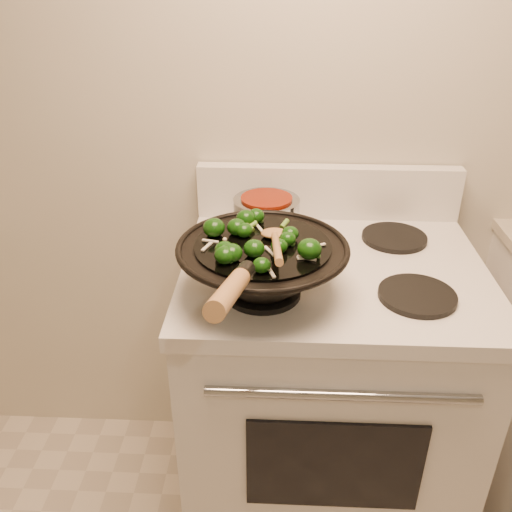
{
  "coord_description": "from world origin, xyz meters",
  "views": [
    {
      "loc": [
        -0.2,
        -0.05,
        1.61
      ],
      "look_at": [
        -0.25,
        1.01,
        1.03
      ],
      "focal_mm": 38.0,
      "sensor_mm": 36.0,
      "label": 1
    }
  ],
  "objects": [
    {
      "name": "stove",
      "position": [
        -0.06,
        1.17,
        0.47
      ],
      "size": [
        0.78,
        0.67,
        1.08
      ],
      "color": "white",
      "rests_on": "ground"
    },
    {
      "name": "wok",
      "position": [
        -0.24,
        1.02,
        1.0
      ],
      "size": [
        0.39,
        0.65,
        0.26
      ],
      "color": "black",
      "rests_on": "stove"
    },
    {
      "name": "stirfry",
      "position": [
        -0.26,
        1.01,
        1.07
      ],
      "size": [
        0.28,
        0.29,
        0.05
      ],
      "color": "#0F3709",
      "rests_on": "wok"
    },
    {
      "name": "wooden_spoon",
      "position": [
        -0.21,
        0.98,
        1.08
      ],
      "size": [
        0.07,
        0.29,
        0.09
      ],
      "color": "#9E6D3E",
      "rests_on": "wok"
    },
    {
      "name": "saucepan",
      "position": [
        -0.24,
        1.32,
        0.99
      ],
      "size": [
        0.18,
        0.28,
        0.11
      ],
      "color": "#93969B",
      "rests_on": "stove"
    }
  ]
}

